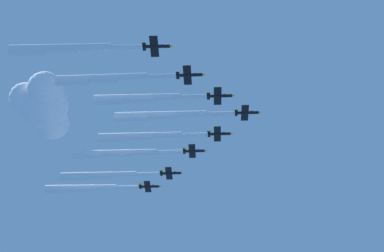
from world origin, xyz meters
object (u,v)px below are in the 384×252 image
object	(u,v)px
jet_port_inner	(140,136)
jet_starboard_inner	(137,98)
jet_port_outer	(99,175)
jet_trail_port	(81,188)
jet_port_mid	(115,153)
jet_starboard_mid	(102,78)
jet_lead	(160,115)
jet_starboard_outer	(60,49)

from	to	relation	value
jet_port_inner	jet_starboard_inner	distance (m)	22.86
jet_port_inner	jet_port_outer	distance (m)	30.31
jet_port_outer	jet_trail_port	bearing A→B (deg)	-150.57
jet_port_mid	jet_starboard_mid	bearing A→B (deg)	-8.73
jet_starboard_inner	jet_starboard_mid	bearing A→B (deg)	-56.30
jet_starboard_mid	jet_port_inner	bearing A→B (deg)	152.99
jet_starboard_inner	jet_lead	bearing A→B (deg)	135.80
jet_port_mid	jet_port_outer	bearing A→B (deg)	-156.32
jet_port_mid	jet_port_outer	size ratio (longest dim) A/B	1.06
jet_port_inner	jet_starboard_inner	bearing A→B (deg)	-8.09
jet_lead	jet_trail_port	bearing A→B (deg)	-151.80
jet_port_inner	jet_trail_port	bearing A→B (deg)	-150.91
jet_starboard_mid	jet_starboard_outer	size ratio (longest dim) A/B	0.95
jet_starboard_inner	jet_starboard_mid	xyz separation A→B (m)	(8.39, -12.59, -0.77)
jet_lead	jet_port_inner	distance (m)	14.36
jet_starboard_outer	jet_lead	bearing A→B (deg)	127.14
jet_lead	jet_port_inner	size ratio (longest dim) A/B	1.04
jet_starboard_inner	jet_port_mid	xyz separation A→B (m)	(-36.15, -5.75, 1.78)
jet_port_mid	jet_starboard_inner	bearing A→B (deg)	9.03
jet_port_outer	jet_trail_port	size ratio (longest dim) A/B	1.01
jet_port_inner	jet_starboard_inner	size ratio (longest dim) A/B	1.05
jet_lead	jet_trail_port	xyz separation A→B (m)	(-52.20, -27.98, -1.79)
jet_port_mid	jet_starboard_mid	distance (m)	45.13
jet_starboard_mid	jet_port_outer	distance (m)	57.47
jet_lead	jet_starboard_outer	world-z (taller)	jet_lead
jet_lead	jet_starboard_mid	bearing A→B (deg)	-50.61
jet_starboard_outer	jet_port_inner	bearing A→B (deg)	143.43
jet_port_mid	jet_trail_port	size ratio (longest dim) A/B	1.07
jet_port_inner	jet_starboard_outer	bearing A→B (deg)	-36.57
jet_starboard_mid	jet_starboard_outer	world-z (taller)	jet_starboard_outer
jet_port_mid	jet_starboard_outer	world-z (taller)	jet_port_mid
jet_starboard_inner	jet_starboard_outer	xyz separation A→B (m)	(17.61, -26.61, 1.10)
jet_starboard_outer	jet_trail_port	bearing A→B (deg)	174.25
jet_lead	jet_starboard_inner	world-z (taller)	jet_lead
jet_lead	jet_starboard_mid	size ratio (longest dim) A/B	1.08
jet_starboard_mid	jet_starboard_inner	bearing A→B (deg)	123.70
jet_starboard_inner	jet_port_mid	bearing A→B (deg)	-170.97
jet_lead	jet_port_mid	xyz separation A→B (m)	(-26.51, -15.11, -0.03)
jet_lead	jet_trail_port	size ratio (longest dim) A/B	1.06
jet_port_outer	jet_trail_port	distance (m)	14.70
jet_port_outer	jet_port_inner	bearing A→B (deg)	28.93
jet_port_inner	jet_starboard_inner	xyz separation A→B (m)	(22.60, -3.21, -1.20)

